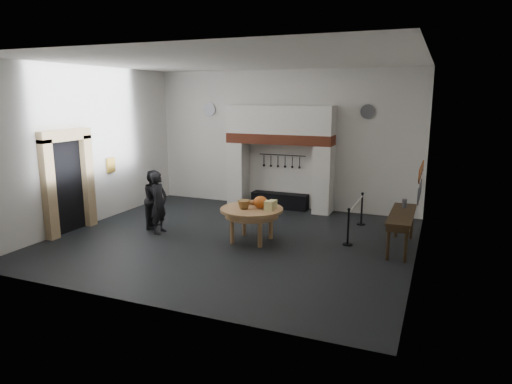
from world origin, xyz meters
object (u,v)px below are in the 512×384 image
at_px(visitor_far, 155,199).
at_px(barrier_post_near, 348,228).
at_px(side_table, 402,214).
at_px(iron_range, 280,201).
at_px(barrier_post_far, 362,210).
at_px(visitor_near, 159,203).
at_px(work_table, 252,209).

bearing_deg(visitor_far, barrier_post_near, -103.08).
xyz_separation_m(side_table, barrier_post_near, (-1.24, -0.21, -0.42)).
bearing_deg(barrier_post_near, side_table, 9.58).
distance_m(iron_range, barrier_post_near, 4.14).
bearing_deg(barrier_post_far, barrier_post_near, -90.00).
height_order(visitor_near, barrier_post_far, visitor_near).
distance_m(visitor_far, side_table, 6.64).
relative_size(iron_range, visitor_near, 1.13).
bearing_deg(visitor_near, side_table, -85.44).
distance_m(side_table, barrier_post_near, 1.33).
height_order(iron_range, barrier_post_near, barrier_post_near).
distance_m(iron_range, side_table, 5.00).
relative_size(iron_range, work_table, 1.19).
distance_m(iron_range, visitor_far, 4.33).
xyz_separation_m(iron_range, barrier_post_near, (2.86, -3.00, 0.20)).
relative_size(iron_range, visitor_far, 1.15).
bearing_deg(barrier_post_far, iron_range, 160.81).
bearing_deg(iron_range, barrier_post_far, -19.19).
distance_m(work_table, visitor_far, 3.01).
bearing_deg(barrier_post_near, work_table, -165.16).
bearing_deg(iron_range, work_table, -81.99).
xyz_separation_m(work_table, visitor_near, (-2.61, -0.27, 0.00)).
distance_m(work_table, visitor_near, 2.62).
xyz_separation_m(visitor_far, barrier_post_far, (5.36, 2.50, -0.38)).
bearing_deg(work_table, visitor_near, -173.98).
height_order(barrier_post_near, barrier_post_far, same).
bearing_deg(barrier_post_near, iron_range, 133.66).
bearing_deg(visitor_near, iron_range, -33.90).
height_order(iron_range, barrier_post_far, barrier_post_far).
distance_m(visitor_far, barrier_post_near, 5.39).
xyz_separation_m(side_table, barrier_post_far, (-1.24, 1.79, -0.42)).
bearing_deg(barrier_post_near, barrier_post_far, 90.00).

